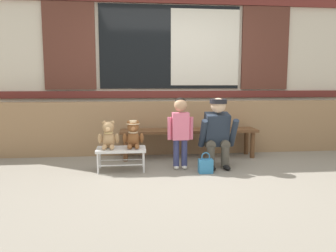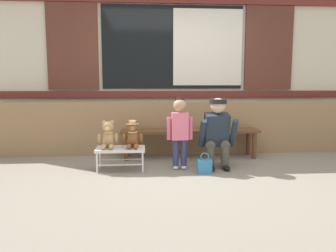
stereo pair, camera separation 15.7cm
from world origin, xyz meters
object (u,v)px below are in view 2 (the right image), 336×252
at_px(teddy_bear_plain, 108,136).
at_px(child_standing, 180,125).
at_px(small_display_bench, 121,150).
at_px(wooden_bench_long, 190,134).
at_px(teddy_bear_with_hat, 133,135).
at_px(handbag_on_ground, 204,166).
at_px(adult_crouching, 217,133).

bearing_deg(teddy_bear_plain, child_standing, -0.17).
bearing_deg(small_display_bench, teddy_bear_plain, 179.49).
xyz_separation_m(wooden_bench_long, teddy_bear_with_hat, (-0.85, -0.66, 0.10)).
relative_size(teddy_bear_with_hat, handbag_on_ground, 1.34).
height_order(small_display_bench, child_standing, child_standing).
bearing_deg(adult_crouching, small_display_bench, -178.03).
relative_size(wooden_bench_long, adult_crouching, 2.21).
bearing_deg(small_display_bench, child_standing, -0.10).
bearing_deg(teddy_bear_plain, teddy_bear_with_hat, 0.13).
xyz_separation_m(wooden_bench_long, adult_crouching, (0.29, -0.62, 0.11)).
distance_m(small_display_bench, handbag_on_ground, 1.12).
xyz_separation_m(child_standing, handbag_on_ground, (0.29, -0.25, -0.50)).
distance_m(teddy_bear_with_hat, adult_crouching, 1.14).
xyz_separation_m(teddy_bear_plain, handbag_on_ground, (1.24, -0.25, -0.37)).
xyz_separation_m(wooden_bench_long, child_standing, (-0.23, -0.66, 0.22)).
distance_m(teddy_bear_plain, teddy_bear_with_hat, 0.32).
distance_m(wooden_bench_long, child_standing, 0.74).
xyz_separation_m(teddy_bear_plain, child_standing, (0.94, -0.00, 0.13)).
height_order(wooden_bench_long, teddy_bear_with_hat, teddy_bear_with_hat).
distance_m(adult_crouching, handbag_on_ground, 0.54).
distance_m(small_display_bench, teddy_bear_with_hat, 0.26).
bearing_deg(small_display_bench, wooden_bench_long, 33.16).
relative_size(adult_crouching, handbag_on_ground, 3.49).
bearing_deg(teddy_bear_plain, adult_crouching, 1.70).
height_order(adult_crouching, handbag_on_ground, adult_crouching).
bearing_deg(wooden_bench_long, child_standing, -109.08).
relative_size(small_display_bench, teddy_bear_plain, 1.76).
xyz_separation_m(teddy_bear_with_hat, child_standing, (0.62, -0.00, 0.12)).
bearing_deg(teddy_bear_plain, small_display_bench, -0.51).
distance_m(small_display_bench, child_standing, 0.85).
relative_size(teddy_bear_with_hat, adult_crouching, 0.38).
height_order(small_display_bench, handbag_on_ground, small_display_bench).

